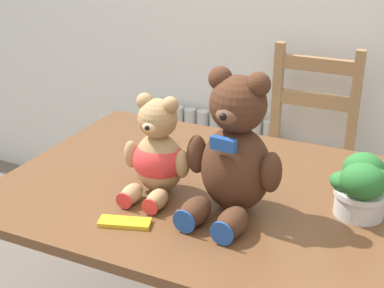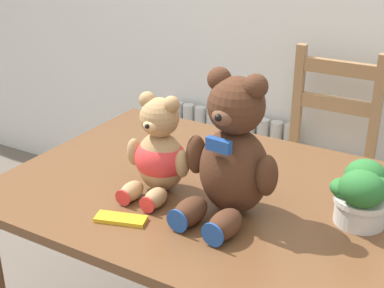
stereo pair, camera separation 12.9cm
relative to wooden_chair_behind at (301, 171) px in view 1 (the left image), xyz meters
The scene contains 7 objects.
radiator 0.62m from the wooden_chair_behind, 158.04° to the left, with size 0.71×0.10×0.60m.
dining_table 0.81m from the wooden_chair_behind, 98.78° to the right, with size 1.22×0.91×0.76m.
wooden_chair_behind is the anchor object (origin of this frame).
teddy_bear_left 0.99m from the wooden_chair_behind, 104.96° to the right, with size 0.21×0.21×0.30m.
teddy_bear_right 1.00m from the wooden_chair_behind, 89.76° to the right, with size 0.28×0.29×0.40m.
potted_plant 0.91m from the wooden_chair_behind, 66.71° to the right, with size 0.16×0.17×0.17m.
chocolate_bar 1.14m from the wooden_chair_behind, 102.08° to the right, with size 0.14×0.05×0.01m, color gold.
Camera 1 is at (0.57, -0.87, 1.53)m, focal length 50.00 mm.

